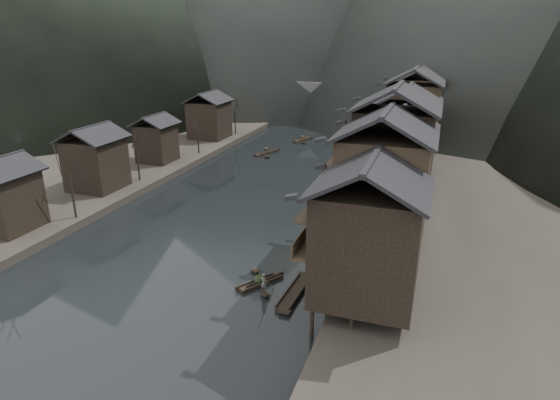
% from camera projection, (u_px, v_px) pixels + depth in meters
% --- Properties ---
extents(water, '(300.00, 300.00, 0.00)m').
position_uv_depth(water, '(203.00, 248.00, 46.96)').
color(water, black).
rests_on(water, ground).
extents(right_bank, '(40.00, 200.00, 1.80)m').
position_uv_depth(right_bank, '(531.00, 166.00, 71.42)').
color(right_bank, '#2D2823').
rests_on(right_bank, ground).
extents(left_bank, '(40.00, 200.00, 1.20)m').
position_uv_depth(left_bank, '(140.00, 136.00, 92.92)').
color(left_bank, '#2D2823').
rests_on(left_bank, ground).
extents(stilt_houses, '(9.00, 67.60, 16.28)m').
position_uv_depth(stilt_houses, '(404.00, 134.00, 55.35)').
color(stilt_houses, black).
rests_on(stilt_houses, ground).
extents(left_houses, '(8.10, 53.20, 8.73)m').
position_uv_depth(left_houses, '(141.00, 137.00, 69.10)').
color(left_houses, black).
rests_on(left_houses, left_bank).
extents(bare_trees, '(3.61, 59.41, 7.22)m').
position_uv_depth(bare_trees, '(142.00, 143.00, 63.76)').
color(bare_trees, black).
rests_on(bare_trees, left_bank).
extents(moored_sampans, '(2.71, 71.57, 0.47)m').
position_uv_depth(moored_sampans, '(366.00, 181.00, 67.01)').
color(moored_sampans, black).
rests_on(moored_sampans, water).
extents(midriver_boats, '(6.04, 17.86, 0.45)m').
position_uv_depth(midriver_boats, '(285.00, 146.00, 86.79)').
color(midriver_boats, black).
rests_on(midriver_boats, water).
extents(stone_bridge, '(40.00, 6.00, 9.00)m').
position_uv_depth(stone_bridge, '(347.00, 99.00, 109.04)').
color(stone_bridge, '#4C4C4F').
rests_on(stone_bridge, ground).
extents(hero_sampan, '(3.21, 4.38, 0.43)m').
position_uv_depth(hero_sampan, '(260.00, 282.00, 40.37)').
color(hero_sampan, black).
rests_on(hero_sampan, water).
extents(cargo_heap, '(1.03, 1.35, 0.62)m').
position_uv_depth(cargo_heap, '(259.00, 275.00, 40.38)').
color(cargo_heap, black).
rests_on(cargo_heap, hero_sampan).
extents(boatman, '(0.70, 0.53, 1.72)m').
position_uv_depth(boatman, '(264.00, 280.00, 38.49)').
color(boatman, '#4F4F51').
rests_on(boatman, hero_sampan).
extents(bamboo_pole, '(0.92, 2.29, 3.30)m').
position_uv_depth(bamboo_pole, '(266.00, 253.00, 37.56)').
color(bamboo_pole, '#8C7A51').
rests_on(bamboo_pole, boatman).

